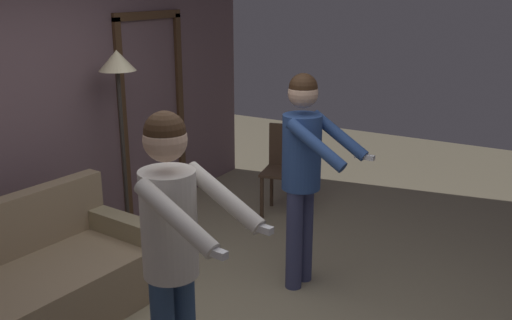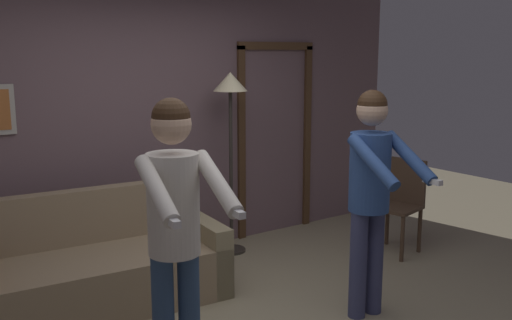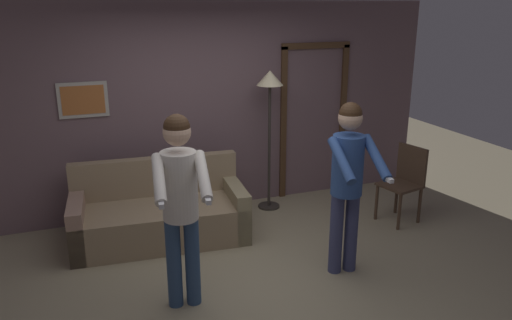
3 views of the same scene
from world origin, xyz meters
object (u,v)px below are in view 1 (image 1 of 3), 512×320
(torchiere_lamp, at_px, (119,85))
(dining_chair_distant, at_px, (286,164))
(couch, at_px, (22,294))
(person_standing_left, at_px, (172,237))
(person_standing_right, at_px, (303,162))

(torchiere_lamp, relative_size, dining_chair_distant, 1.92)
(torchiere_lamp, bearing_deg, couch, -164.62)
(torchiere_lamp, xyz_separation_m, dining_chair_distant, (1.39, -0.95, -0.96))
(person_standing_left, bearing_deg, person_standing_right, 0.56)
(person_standing_right, bearing_deg, couch, 138.72)
(couch, xyz_separation_m, person_standing_left, (-0.04, -1.39, 0.77))
(torchiere_lamp, relative_size, person_standing_right, 1.05)
(person_standing_left, bearing_deg, torchiere_lamp, 49.50)
(dining_chair_distant, bearing_deg, torchiere_lamp, 145.62)
(couch, xyz_separation_m, dining_chair_distant, (2.89, -0.54, 0.25))
(person_standing_left, xyz_separation_m, person_standing_right, (1.61, 0.02, -0.02))
(couch, relative_size, torchiere_lamp, 1.10)
(person_standing_right, distance_m, dining_chair_distant, 1.65)
(torchiere_lamp, distance_m, person_standing_right, 1.84)
(couch, distance_m, person_standing_left, 1.59)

